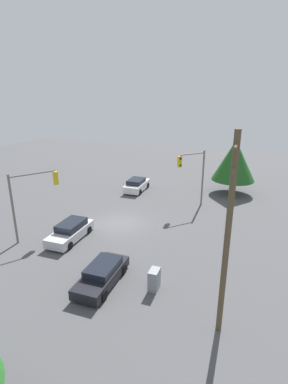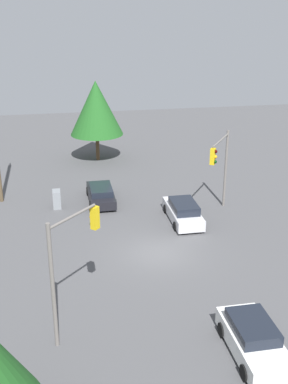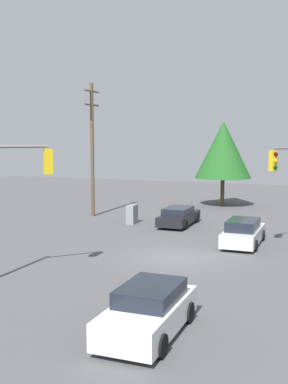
# 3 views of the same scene
# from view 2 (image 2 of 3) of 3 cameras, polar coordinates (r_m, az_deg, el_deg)

# --- Properties ---
(ground_plane) EXTENTS (80.00, 80.00, 0.00)m
(ground_plane) POSITION_cam_2_polar(r_m,az_deg,el_deg) (28.54, 1.73, -7.22)
(ground_plane) COLOR #4C4C4F
(sedan_dark) EXTENTS (4.56, 1.91, 1.26)m
(sedan_dark) POSITION_cam_2_polar(r_m,az_deg,el_deg) (35.50, -5.14, -0.22)
(sedan_dark) COLOR black
(sedan_dark) RESTS_ON ground_plane
(sedan_white) EXTENTS (4.31, 1.97, 1.48)m
(sedan_white) POSITION_cam_2_polar(r_m,az_deg,el_deg) (21.35, 12.82, -16.66)
(sedan_white) COLOR silver
(sedan_white) RESTS_ON ground_plane
(sedan_silver) EXTENTS (4.59, 1.91, 1.43)m
(sedan_silver) POSITION_cam_2_polar(r_m,az_deg,el_deg) (32.34, 4.66, -2.32)
(sedan_silver) COLOR silver
(sedan_silver) RESTS_ON ground_plane
(traffic_signal_main) EXTENTS (2.41, 2.29, 5.78)m
(traffic_signal_main) POSITION_cam_2_polar(r_m,az_deg,el_deg) (20.61, -8.67, -7.11)
(traffic_signal_main) COLOR slate
(traffic_signal_main) RESTS_ON ground_plane
(traffic_signal_cross) EXTENTS (3.17, 2.29, 5.59)m
(traffic_signal_cross) POSITION_cam_2_polar(r_m,az_deg,el_deg) (32.68, 9.10, 3.67)
(traffic_signal_cross) COLOR slate
(traffic_signal_cross) RESTS_ON ground_plane
(electrical_cabinet) EXTENTS (0.89, 0.56, 1.30)m
(electrical_cabinet) POSITION_cam_2_polar(r_m,az_deg,el_deg) (34.89, -10.29, -0.84)
(electrical_cabinet) COLOR gray
(electrical_cabinet) RESTS_ON ground_plane
(tree_far) EXTENTS (4.81, 4.81, 7.32)m
(tree_far) POSITION_cam_2_polar(r_m,az_deg,el_deg) (44.19, -5.69, 9.89)
(tree_far) COLOR #4C3823
(tree_far) RESTS_ON ground_plane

